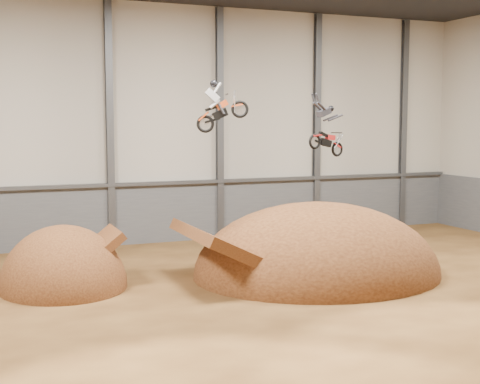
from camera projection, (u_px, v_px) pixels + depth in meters
name	position (u px, v px, depth m)	size (l,w,h in m)	color
floor	(272.00, 304.00, 26.26)	(40.00, 40.00, 0.00)	#442912
back_wall	(166.00, 124.00, 39.33)	(40.00, 0.10, 14.00)	#BAB2A5
lower_band_back	(167.00, 213.00, 39.79)	(39.80, 0.18, 3.50)	#54565B
steel_rail	(167.00, 183.00, 39.47)	(39.80, 0.35, 0.20)	#47494F
steel_column_2	(110.00, 124.00, 37.90)	(0.40, 0.36, 13.90)	#47494F
steel_column_3	(220.00, 124.00, 40.40)	(0.40, 0.36, 13.90)	#47494F
steel_column_4	(317.00, 124.00, 42.91)	(0.40, 0.36, 13.90)	#47494F
steel_column_5	(403.00, 124.00, 45.41)	(0.40, 0.36, 13.90)	#47494F
takeoff_ramp	(64.00, 287.00, 28.97)	(5.43, 6.26, 5.43)	#432210
landing_ramp	(317.00, 274.00, 31.43)	(11.80, 10.43, 6.81)	#432210
fmx_rider_a	(226.00, 100.00, 28.94)	(2.38, 0.91, 2.15)	#D94D1D
fmx_rider_b	(325.00, 126.00, 31.01)	(2.88, 0.82, 2.47)	red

